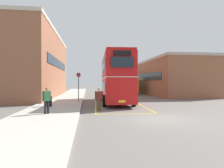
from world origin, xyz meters
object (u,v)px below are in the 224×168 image
(single_deck_bus, at_px, (125,84))
(pedestrian_boarding, at_px, (99,98))
(double_decker_bus, at_px, (116,78))
(pedestrian_waiting_near, at_px, (47,99))
(bus_stop_sign, at_px, (79,84))
(litter_bin, at_px, (49,101))

(single_deck_bus, relative_size, pedestrian_boarding, 5.99)
(double_decker_bus, height_order, single_deck_bus, double_decker_bus)
(pedestrian_waiting_near, distance_m, bus_stop_sign, 7.67)
(single_deck_bus, bearing_deg, double_decker_bus, -104.20)
(double_decker_bus, height_order, bus_stop_sign, double_decker_bus)
(double_decker_bus, height_order, pedestrian_waiting_near, double_decker_bus)
(single_deck_bus, relative_size, bus_stop_sign, 3.45)
(litter_bin, bearing_deg, pedestrian_waiting_near, -81.24)
(double_decker_bus, bearing_deg, pedestrian_waiting_near, -126.36)
(single_deck_bus, bearing_deg, pedestrian_waiting_near, -112.23)
(litter_bin, bearing_deg, bus_stop_sign, 59.50)
(double_decker_bus, distance_m, pedestrian_waiting_near, 9.04)
(pedestrian_boarding, relative_size, pedestrian_waiting_near, 1.02)
(double_decker_bus, height_order, litter_bin, double_decker_bus)
(double_decker_bus, relative_size, litter_bin, 11.53)
(pedestrian_waiting_near, bearing_deg, single_deck_bus, 67.77)
(double_decker_bus, distance_m, pedestrian_boarding, 5.88)
(litter_bin, xyz_separation_m, bus_stop_sign, (2.18, 3.69, 1.28))
(double_decker_bus, relative_size, single_deck_bus, 1.02)
(pedestrian_boarding, height_order, pedestrian_waiting_near, pedestrian_waiting_near)
(pedestrian_boarding, xyz_separation_m, bus_stop_sign, (-1.71, 5.59, 0.91))
(litter_bin, distance_m, bus_stop_sign, 4.47)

